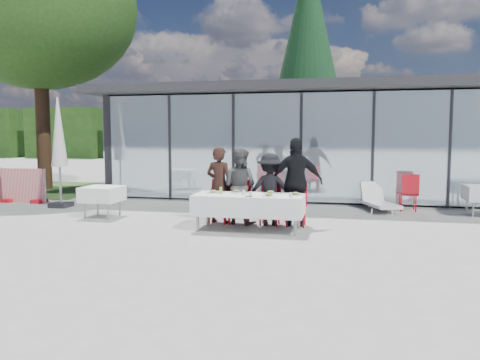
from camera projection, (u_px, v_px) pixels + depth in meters
name	position (u px, v px, depth m)	size (l,w,h in m)	color
ground	(232.00, 232.00, 9.55)	(90.00, 90.00, 0.00)	#9F9C97
pavilion	(338.00, 131.00, 16.85)	(14.80, 8.80, 3.44)	gray
treeline	(290.00, 133.00, 36.99)	(62.50, 2.00, 4.40)	#183510
dining_table	(249.00, 205.00, 9.66)	(2.26, 0.96, 0.75)	white
diner_a	(219.00, 185.00, 10.48)	(0.63, 0.63, 1.72)	#321C16
diner_chair_a	(220.00, 199.00, 10.57)	(0.44, 0.44, 0.97)	red
diner_b	(240.00, 186.00, 10.38)	(0.81, 0.81, 1.68)	#4F4F4F
diner_chair_b	(240.00, 199.00, 10.47)	(0.44, 0.44, 0.97)	red
diner_c	(270.00, 189.00, 10.24)	(1.02, 1.02, 1.57)	black
diner_chair_c	(270.00, 200.00, 10.32)	(0.44, 0.44, 0.97)	red
diner_d	(296.00, 182.00, 10.10)	(1.12, 1.12, 1.91)	black
diner_chair_d	(296.00, 201.00, 10.20)	(0.44, 0.44, 0.97)	red
plate_a	(213.00, 192.00, 9.89)	(0.29, 0.29, 0.07)	white
plate_b	(236.00, 192.00, 9.92)	(0.29, 0.29, 0.07)	white
plate_c	(271.00, 193.00, 9.77)	(0.29, 0.29, 0.07)	white
plate_d	(296.00, 194.00, 9.51)	(0.29, 0.29, 0.07)	white
plate_extra	(269.00, 195.00, 9.32)	(0.29, 0.29, 0.07)	white
juice_bottle	(221.00, 190.00, 9.72)	(0.06, 0.06, 0.15)	#8CAE48
drinking_glasses	(261.00, 194.00, 9.34)	(1.05, 0.25, 0.10)	silver
folded_eyeglasses	(249.00, 196.00, 9.30)	(0.14, 0.03, 0.01)	black
spare_table_left	(102.00, 194.00, 11.25)	(0.86, 0.86, 0.74)	white
spare_chair_b	(409.00, 191.00, 12.09)	(0.50, 0.50, 0.97)	red
market_umbrella	(59.00, 138.00, 12.69)	(0.50, 0.50, 3.00)	black
lounger	(378.00, 200.00, 12.31)	(1.03, 1.46, 0.72)	white
deciduous_tree	(39.00, 8.00, 16.60)	(7.04, 6.40, 9.38)	#382316
conifer_tree	(308.00, 48.00, 21.52)	(4.00, 4.00, 10.50)	#382316
grass_patch	(46.00, 189.00, 17.21)	(5.00, 5.00, 0.02)	#385926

